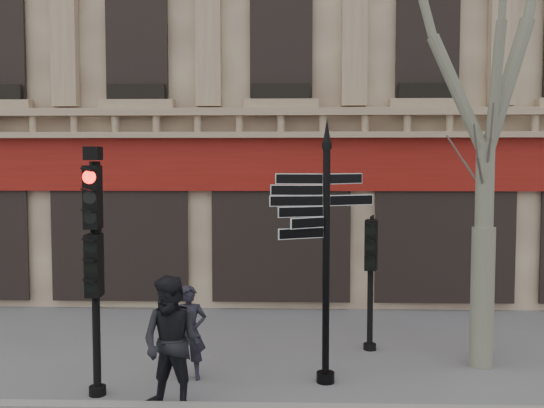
{
  "coord_description": "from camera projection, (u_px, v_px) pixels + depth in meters",
  "views": [
    {
      "loc": [
        0.22,
        -9.91,
        3.59
      ],
      "look_at": [
        -0.09,
        0.6,
        2.91
      ],
      "focal_mm": 40.0,
      "sensor_mm": 36.0,
      "label": 1
    }
  ],
  "objects": [
    {
      "name": "ground",
      "position": [
        276.0,
        379.0,
        10.12
      ],
      "size": [
        80.0,
        80.0,
        0.0
      ],
      "primitive_type": "plane",
      "color": "#5D5C61",
      "rests_on": "ground"
    },
    {
      "name": "building",
      "position": [
        284.0,
        16.0,
        21.99
      ],
      "size": [
        28.0,
        15.52,
        18.0
      ],
      "color": "#987B65",
      "rests_on": "ground"
    },
    {
      "name": "fingerpost",
      "position": [
        326.0,
        207.0,
        9.8
      ],
      "size": [
        2.19,
        2.19,
        4.33
      ],
      "rotation": [
        0.0,
        0.0,
        0.24
      ],
      "color": "black",
      "rests_on": "ground"
    },
    {
      "name": "traffic_signal_main",
      "position": [
        95.0,
        240.0,
        9.28
      ],
      "size": [
        0.43,
        0.31,
        3.86
      ],
      "rotation": [
        0.0,
        0.0,
        0.02
      ],
      "color": "black",
      "rests_on": "ground"
    },
    {
      "name": "traffic_signal_secondary",
      "position": [
        371.0,
        259.0,
        11.63
      ],
      "size": [
        0.49,
        0.39,
        2.54
      ],
      "rotation": [
        0.0,
        0.0,
        -0.23
      ],
      "color": "black",
      "rests_on": "ground"
    },
    {
      "name": "pedestrian_a",
      "position": [
        189.0,
        332.0,
        10.11
      ],
      "size": [
        0.64,
        0.48,
        1.58
      ],
      "primitive_type": "imported",
      "rotation": [
        0.0,
        0.0,
        0.18
      ],
      "color": "black",
      "rests_on": "ground"
    },
    {
      "name": "pedestrian_b",
      "position": [
        172.0,
        344.0,
        8.81
      ],
      "size": [
        1.14,
        1.01,
        1.98
      ],
      "primitive_type": "imported",
      "rotation": [
        0.0,
        0.0,
        -0.31
      ],
      "color": "black",
      "rests_on": "ground"
    }
  ]
}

